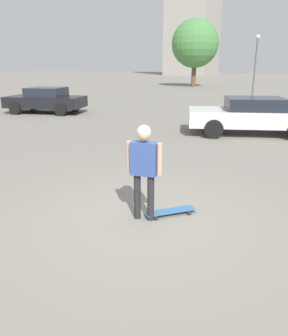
{
  "coord_description": "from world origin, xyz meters",
  "views": [
    {
      "loc": [
        2.29,
        -4.54,
        2.52
      ],
      "look_at": [
        0.0,
        0.0,
        0.91
      ],
      "focal_mm": 35.0,
      "sensor_mm": 36.0,
      "label": 1
    }
  ],
  "objects": [
    {
      "name": "person",
      "position": [
        0.0,
        0.0,
        1.01
      ],
      "size": [
        0.59,
        0.27,
        1.62
      ],
      "rotation": [
        0.0,
        0.0,
        0.18
      ],
      "color": "#262628",
      "rests_on": "ground_plane"
    },
    {
      "name": "car_parked_near",
      "position": [
        0.37,
        8.21,
        0.73
      ],
      "size": [
        4.94,
        3.31,
        1.37
      ],
      "rotation": [
        0.0,
        0.0,
        -2.79
      ],
      "color": "silver",
      "rests_on": "ground_plane"
    },
    {
      "name": "ground_plane",
      "position": [
        0.0,
        0.0,
        0.0
      ],
      "size": [
        220.0,
        220.0,
        0.0
      ],
      "primitive_type": "plane",
      "color": "gray"
    },
    {
      "name": "skateboard",
      "position": [
        0.34,
        0.35,
        0.06
      ],
      "size": [
        0.79,
        0.81,
        0.08
      ],
      "rotation": [
        0.0,
        0.0,
        -2.33
      ],
      "color": "#336693",
      "rests_on": "ground_plane"
    },
    {
      "name": "car_parked_far",
      "position": [
        -10.57,
        9.15,
        0.71
      ],
      "size": [
        4.48,
        2.87,
        1.36
      ],
      "rotation": [
        0.0,
        0.0,
        -2.87
      ],
      "color": "black",
      "rests_on": "ground_plane"
    },
    {
      "name": "lamp_post",
      "position": [
        -1.54,
        20.35,
        2.7
      ],
      "size": [
        0.28,
        0.28,
        4.48
      ],
      "color": "#59595E",
      "rests_on": "ground_plane"
    },
    {
      "name": "tree_distant",
      "position": [
        -10.57,
        34.11,
        4.84
      ],
      "size": [
        5.43,
        5.43,
        7.57
      ],
      "color": "brown",
      "rests_on": "ground_plane"
    }
  ]
}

